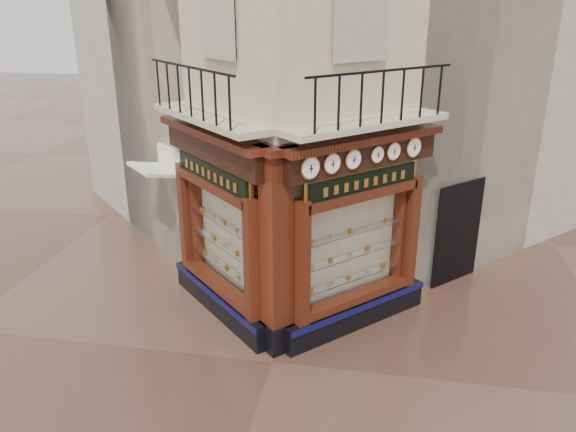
% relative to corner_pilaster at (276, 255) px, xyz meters
% --- Properties ---
extents(ground, '(80.00, 80.00, 0.00)m').
position_rel_corner_pilaster_xyz_m(ground, '(0.00, -0.50, -1.95)').
color(ground, '#4E2F24').
rests_on(ground, ground).
extents(main_building, '(11.31, 11.31, 12.00)m').
position_rel_corner_pilaster_xyz_m(main_building, '(0.00, 5.66, 4.05)').
color(main_building, beige).
rests_on(main_building, ground).
extents(neighbour_left, '(11.31, 11.31, 11.00)m').
position_rel_corner_pilaster_xyz_m(neighbour_left, '(-2.47, 8.13, 3.55)').
color(neighbour_left, '#BAB1A2').
rests_on(neighbour_left, ground).
extents(neighbour_right, '(11.31, 11.31, 11.00)m').
position_rel_corner_pilaster_xyz_m(neighbour_right, '(2.47, 8.13, 3.55)').
color(neighbour_right, '#BAB1A2').
rests_on(neighbour_right, ground).
extents(shopfront_left, '(2.86, 2.86, 3.98)m').
position_rel_corner_pilaster_xyz_m(shopfront_left, '(-1.41, 1.07, 0.03)').
color(shopfront_left, black).
rests_on(shopfront_left, ground).
extents(shopfront_right, '(2.86, 2.86, 3.98)m').
position_rel_corner_pilaster_xyz_m(shopfront_right, '(1.41, 1.07, 0.03)').
color(shopfront_right, black).
rests_on(shopfront_right, ground).
extents(corner_pilaster, '(0.85, 0.85, 3.98)m').
position_rel_corner_pilaster_xyz_m(corner_pilaster, '(0.00, 0.00, 0.00)').
color(corner_pilaster, black).
rests_on(corner_pilaster, ground).
extents(balcony, '(5.94, 2.97, 1.03)m').
position_rel_corner_pilaster_xyz_m(balcony, '(0.00, 0.99, 2.27)').
color(balcony, beige).
rests_on(balcony, ground).
extents(clock_a, '(0.32, 0.32, 0.40)m').
position_rel_corner_pilaster_xyz_m(clock_a, '(0.59, -0.01, 1.67)').
color(clock_a, '#B97F3D').
rests_on(clock_a, ground).
extents(clock_b, '(0.30, 0.30, 0.37)m').
position_rel_corner_pilaster_xyz_m(clock_b, '(0.93, 0.32, 1.67)').
color(clock_b, '#B97F3D').
rests_on(clock_b, ground).
extents(clock_c, '(0.30, 0.30, 0.37)m').
position_rel_corner_pilaster_xyz_m(clock_c, '(1.27, 0.66, 1.67)').
color(clock_c, '#B97F3D').
rests_on(clock_c, ground).
extents(clock_d, '(0.26, 0.26, 0.32)m').
position_rel_corner_pilaster_xyz_m(clock_d, '(1.68, 1.07, 1.67)').
color(clock_d, '#B97F3D').
rests_on(clock_d, ground).
extents(clock_e, '(0.28, 0.28, 0.35)m').
position_rel_corner_pilaster_xyz_m(clock_e, '(1.97, 1.37, 1.67)').
color(clock_e, '#B97F3D').
rests_on(clock_e, ground).
extents(clock_f, '(0.32, 0.32, 0.40)m').
position_rel_corner_pilaster_xyz_m(clock_f, '(2.35, 1.75, 1.67)').
color(clock_f, '#B97F3D').
rests_on(clock_f, ground).
extents(awning, '(1.46, 1.46, 0.23)m').
position_rel_corner_pilaster_xyz_m(awning, '(-3.47, 2.76, -1.95)').
color(awning, white).
rests_on(awning, ground).
extents(signboard_left, '(2.09, 2.09, 0.56)m').
position_rel_corner_pilaster_xyz_m(signboard_left, '(-1.46, 1.01, 1.15)').
color(signboard_left, gold).
rests_on(signboard_left, ground).
extents(signboard_right, '(2.00, 2.00, 0.53)m').
position_rel_corner_pilaster_xyz_m(signboard_right, '(1.46, 1.01, 1.15)').
color(signboard_right, gold).
rests_on(signboard_right, ground).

